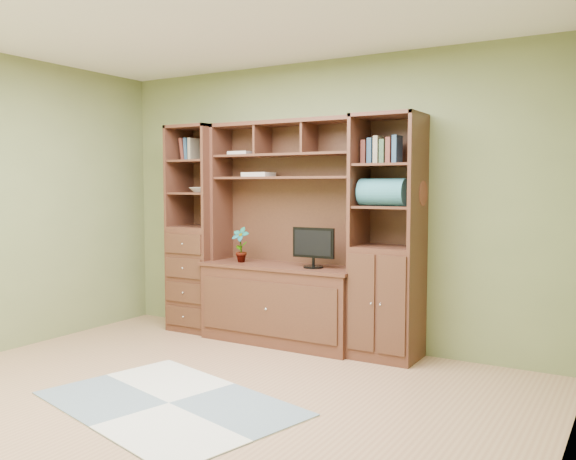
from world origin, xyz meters
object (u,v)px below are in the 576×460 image
Objects in this scene: center_hutch at (281,233)px; left_tower at (198,229)px; right_tower at (387,237)px; monitor at (313,240)px.

center_hutch is 1.00× the size of left_tower.
right_tower is 4.16× the size of monitor.
center_hutch and right_tower have the same top height.
right_tower is (1.02, 0.04, 0.00)m from center_hutch.
right_tower is at bearing 0.00° from left_tower.
center_hutch is at bearing -2.29° from left_tower.
monitor is (0.36, -0.03, -0.05)m from center_hutch.
center_hutch reaches higher than monitor.
right_tower is 0.67m from monitor.
left_tower is (-1.00, 0.04, 0.00)m from center_hutch.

